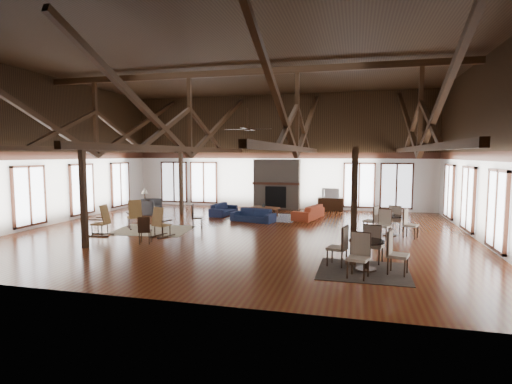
% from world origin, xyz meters
% --- Properties ---
extents(floor, '(16.00, 16.00, 0.00)m').
position_xyz_m(floor, '(0.00, 0.00, 0.00)').
color(floor, '#5D2E13').
rests_on(floor, ground).
extents(ceiling, '(16.00, 14.00, 0.02)m').
position_xyz_m(ceiling, '(0.00, 0.00, 6.00)').
color(ceiling, black).
rests_on(ceiling, wall_back).
extents(wall_back, '(16.00, 0.02, 6.00)m').
position_xyz_m(wall_back, '(0.00, 7.00, 3.00)').
color(wall_back, white).
rests_on(wall_back, floor).
extents(wall_front, '(16.00, 0.02, 6.00)m').
position_xyz_m(wall_front, '(0.00, -7.00, 3.00)').
color(wall_front, white).
rests_on(wall_front, floor).
extents(wall_left, '(0.02, 14.00, 6.00)m').
position_xyz_m(wall_left, '(-8.00, 0.00, 3.00)').
color(wall_left, white).
rests_on(wall_left, floor).
extents(wall_right, '(0.02, 14.00, 6.00)m').
position_xyz_m(wall_right, '(8.00, 0.00, 3.00)').
color(wall_right, white).
rests_on(wall_right, floor).
extents(roof_truss, '(15.60, 14.07, 3.14)m').
position_xyz_m(roof_truss, '(0.00, 0.00, 4.03)').
color(roof_truss, '#311B0D').
rests_on(roof_truss, wall_back).
extents(post_grid, '(8.16, 7.16, 3.05)m').
position_xyz_m(post_grid, '(0.00, 0.00, 1.52)').
color(post_grid, '#311B0D').
rests_on(post_grid, floor).
extents(fireplace, '(2.50, 0.69, 2.60)m').
position_xyz_m(fireplace, '(0.00, 6.67, 1.29)').
color(fireplace, '#716356').
rests_on(fireplace, floor).
extents(ceiling_fan, '(1.60, 1.60, 0.75)m').
position_xyz_m(ceiling_fan, '(0.50, -1.00, 3.73)').
color(ceiling_fan, black).
rests_on(ceiling_fan, roof_truss).
extents(sofa_navy_front, '(2.00, 1.18, 0.55)m').
position_xyz_m(sofa_navy_front, '(-0.20, 2.41, 0.27)').
color(sofa_navy_front, '#161F3C').
rests_on(sofa_navy_front, floor).
extents(sofa_navy_left, '(1.90, 0.90, 0.54)m').
position_xyz_m(sofa_navy_left, '(-2.04, 3.93, 0.27)').
color(sofa_navy_left, '#161E3D').
rests_on(sofa_navy_left, floor).
extents(sofa_orange, '(2.21, 1.30, 0.60)m').
position_xyz_m(sofa_orange, '(2.01, 3.75, 0.30)').
color(sofa_orange, '#9E381E').
rests_on(sofa_orange, floor).
extents(coffee_table, '(1.33, 0.97, 0.46)m').
position_xyz_m(coffee_table, '(0.05, 3.75, 0.40)').
color(coffee_table, brown).
rests_on(coffee_table, floor).
extents(vase, '(0.21, 0.21, 0.19)m').
position_xyz_m(vase, '(-0.03, 3.72, 0.56)').
color(vase, '#B2B2B2').
rests_on(vase, coffee_table).
extents(armchair, '(1.12, 0.99, 0.70)m').
position_xyz_m(armchair, '(-5.62, 3.29, 0.35)').
color(armchair, '#2E2E30').
rests_on(armchair, floor).
extents(side_table_lamp, '(0.48, 0.48, 1.22)m').
position_xyz_m(side_table_lamp, '(-6.02, 3.64, 0.46)').
color(side_table_lamp, black).
rests_on(side_table_lamp, floor).
extents(rocking_chair_a, '(0.91, 0.95, 1.11)m').
position_xyz_m(rocking_chair_a, '(-4.24, -0.26, 0.52)').
color(rocking_chair_a, olive).
rests_on(rocking_chair_a, floor).
extents(rocking_chair_b, '(0.67, 0.91, 1.05)m').
position_xyz_m(rocking_chair_b, '(-2.51, -1.50, 0.49)').
color(rocking_chair_b, olive).
rests_on(rocking_chair_b, floor).
extents(rocking_chair_c, '(0.90, 0.55, 1.10)m').
position_xyz_m(rocking_chair_c, '(-4.59, -1.79, 0.52)').
color(rocking_chair_c, olive).
rests_on(rocking_chair_c, floor).
extents(side_chair_a, '(0.49, 0.49, 0.94)m').
position_xyz_m(side_chair_a, '(-1.95, 0.26, 0.55)').
color(side_chair_a, black).
rests_on(side_chair_a, floor).
extents(side_chair_b, '(0.47, 0.47, 0.89)m').
position_xyz_m(side_chair_b, '(-2.48, -2.62, 0.52)').
color(side_chair_b, black).
rests_on(side_chair_b, floor).
extents(cafe_table_near, '(2.03, 2.03, 1.04)m').
position_xyz_m(cafe_table_near, '(4.32, -3.88, 0.52)').
color(cafe_table_near, black).
rests_on(cafe_table_near, floor).
extents(cafe_table_far, '(1.92, 1.92, 0.99)m').
position_xyz_m(cafe_table_far, '(5.24, 0.72, 0.50)').
color(cafe_table_far, black).
rests_on(cafe_table_far, floor).
extents(cup_near, '(0.14, 0.14, 0.09)m').
position_xyz_m(cup_near, '(4.26, -3.89, 0.80)').
color(cup_near, '#B2B2B2').
rests_on(cup_near, cafe_table_near).
extents(cup_far, '(0.16, 0.16, 0.10)m').
position_xyz_m(cup_far, '(5.31, 0.75, 0.76)').
color(cup_far, '#B2B2B2').
rests_on(cup_far, cafe_table_far).
extents(tv_console, '(1.27, 0.48, 0.64)m').
position_xyz_m(tv_console, '(2.80, 6.75, 0.32)').
color(tv_console, black).
rests_on(tv_console, floor).
extents(television, '(0.88, 0.22, 0.50)m').
position_xyz_m(television, '(2.80, 6.75, 0.89)').
color(television, '#B2B2B2').
rests_on(television, tv_console).
extents(rug_tan, '(3.00, 2.47, 0.01)m').
position_xyz_m(rug_tan, '(-3.39, -0.45, 0.01)').
color(rug_tan, '#C4B088').
rests_on(rug_tan, floor).
extents(rug_navy, '(3.27, 2.58, 0.01)m').
position_xyz_m(rug_navy, '(0.03, 3.74, 0.01)').
color(rug_navy, '#192148').
rests_on(rug_navy, floor).
extents(rug_dark, '(2.22, 2.02, 0.01)m').
position_xyz_m(rug_dark, '(4.26, -4.00, 0.01)').
color(rug_dark, black).
rests_on(rug_dark, floor).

